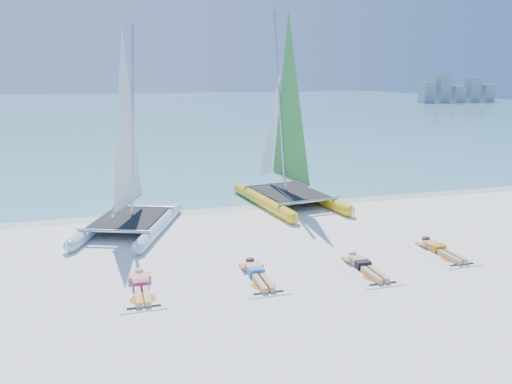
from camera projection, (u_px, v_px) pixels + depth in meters
ground at (237, 263)px, 12.89m from camera, size 140.00×140.00×0.00m
sea at (133, 108)px, 71.82m from camera, size 140.00×115.00×0.01m
wet_sand_strip at (201, 209)px, 18.04m from camera, size 140.00×1.40×0.01m
distant_skyline at (456, 91)px, 84.82m from camera, size 14.00×2.00×5.00m
catamaran_blue at (128, 169)px, 15.24m from camera, size 3.82×5.24×6.47m
catamaran_yellow at (283, 141)px, 18.71m from camera, size 3.25×5.87×7.31m
towel_a at (142, 293)px, 11.09m from camera, size 1.00×1.85×0.02m
sunbather_a at (141, 285)px, 11.24m from camera, size 0.37×1.73×0.26m
towel_b at (259, 280)px, 11.78m from camera, size 1.00×1.85×0.02m
sunbather_b at (257, 273)px, 11.94m from camera, size 0.37×1.73×0.26m
towel_c at (367, 272)px, 12.25m from camera, size 1.00×1.85×0.02m
sunbather_c at (364, 265)px, 12.41m from camera, size 0.37×1.73×0.26m
towel_d at (443, 255)px, 13.42m from camera, size 1.00×1.85×0.02m
sunbather_d at (439, 249)px, 13.57m from camera, size 0.37×1.73×0.26m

